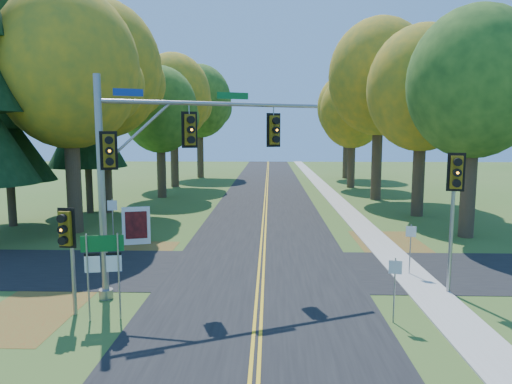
{
  "coord_description": "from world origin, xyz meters",
  "views": [
    {
      "loc": [
        0.36,
        -17.05,
        5.8
      ],
      "look_at": [
        -0.27,
        3.42,
        3.2
      ],
      "focal_mm": 32.0,
      "sensor_mm": 36.0,
      "label": 1
    }
  ],
  "objects_px": {
    "traffic_mast": "(163,156)",
    "route_sign_cluster": "(103,259)",
    "east_signal_pole": "(455,188)",
    "info_kiosk": "(136,226)"
  },
  "relations": [
    {
      "from": "traffic_mast",
      "to": "route_sign_cluster",
      "type": "xyz_separation_m",
      "value": [
        -1.32,
        -2.66,
        -3.07
      ]
    },
    {
      "from": "east_signal_pole",
      "to": "route_sign_cluster",
      "type": "relative_size",
      "value": 1.86
    },
    {
      "from": "route_sign_cluster",
      "to": "info_kiosk",
      "type": "distance_m",
      "value": 10.09
    },
    {
      "from": "traffic_mast",
      "to": "route_sign_cluster",
      "type": "relative_size",
      "value": 2.86
    },
    {
      "from": "traffic_mast",
      "to": "east_signal_pole",
      "type": "xyz_separation_m",
      "value": [
        10.37,
        -0.06,
        -1.11
      ]
    },
    {
      "from": "east_signal_pole",
      "to": "route_sign_cluster",
      "type": "height_order",
      "value": "east_signal_pole"
    },
    {
      "from": "east_signal_pole",
      "to": "info_kiosk",
      "type": "bearing_deg",
      "value": 164.12
    },
    {
      "from": "east_signal_pole",
      "to": "route_sign_cluster",
      "type": "distance_m",
      "value": 12.13
    },
    {
      "from": "info_kiosk",
      "to": "east_signal_pole",
      "type": "bearing_deg",
      "value": -43.53
    },
    {
      "from": "route_sign_cluster",
      "to": "info_kiosk",
      "type": "relative_size",
      "value": 1.39
    }
  ]
}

